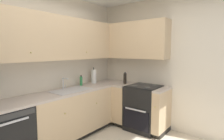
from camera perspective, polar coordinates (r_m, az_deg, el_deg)
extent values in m
cube|color=beige|center=(3.38, -21.98, 0.93)|extent=(3.76, 0.05, 2.63)
cube|color=beige|center=(3.80, 16.76, 1.65)|extent=(0.05, 3.14, 2.63)
cube|color=black|center=(3.00, -30.57, -17.75)|extent=(0.60, 0.60, 0.85)
cube|color=#333333|center=(2.60, -28.50, -12.46)|extent=(0.55, 0.01, 0.07)
cube|color=silver|center=(2.61, -28.29, -14.00)|extent=(0.36, 0.02, 0.02)
cube|color=tan|center=(3.51, -12.77, -12.75)|extent=(1.65, 0.60, 0.76)
cube|color=black|center=(3.69, -12.92, -18.90)|extent=(1.65, 0.54, 0.09)
sphere|color=tan|center=(3.02, -14.45, -13.10)|extent=(0.02, 0.02, 0.02)
sphere|color=tan|center=(3.49, -4.81, -10.31)|extent=(0.02, 0.02, 0.02)
cube|color=#B7A89E|center=(3.40, -12.96, -6.42)|extent=(2.86, 0.60, 0.03)
cube|color=tan|center=(4.03, 4.03, -10.15)|extent=(0.60, 0.27, 0.76)
cube|color=black|center=(4.19, 4.22, -15.63)|extent=(0.54, 0.27, 0.09)
cube|color=tan|center=(3.65, 15.36, -12.10)|extent=(0.60, 0.15, 0.76)
cube|color=black|center=(3.82, 15.35, -18.03)|extent=(0.54, 0.15, 0.09)
sphere|color=tan|center=(3.33, 13.32, -11.25)|extent=(0.02, 0.02, 0.02)
cube|color=#B7A89E|center=(3.94, 4.07, -4.59)|extent=(0.60, 0.27, 0.03)
cube|color=#B7A89E|center=(3.54, 15.54, -5.99)|extent=(0.60, 0.15, 0.03)
cube|color=black|center=(3.83, 9.97, -11.52)|extent=(0.64, 0.62, 0.88)
cube|color=black|center=(3.61, 7.41, -15.25)|extent=(0.02, 0.55, 0.37)
cube|color=silver|center=(3.52, 7.27, -12.24)|extent=(0.02, 0.43, 0.02)
cube|color=black|center=(3.72, 10.10, -4.93)|extent=(0.59, 0.60, 0.01)
cube|color=black|center=(3.98, 12.18, -3.25)|extent=(0.03, 0.60, 0.15)
cylinder|color=#4C4C4C|center=(3.53, 10.99, -5.36)|extent=(0.11, 0.11, 0.01)
cylinder|color=#4C4C4C|center=(3.66, 7.17, -4.89)|extent=(0.11, 0.11, 0.01)
cylinder|color=#4C4C4C|center=(3.78, 12.94, -4.65)|extent=(0.11, 0.11, 0.01)
cylinder|color=#4C4C4C|center=(3.90, 9.30, -4.25)|extent=(0.11, 0.11, 0.01)
cube|color=tan|center=(3.35, -17.03, 9.48)|extent=(2.54, 0.32, 0.76)
sphere|color=tan|center=(2.90, -24.01, 5.00)|extent=(0.02, 0.02, 0.02)
sphere|color=tan|center=(3.57, -7.93, 5.56)|extent=(0.02, 0.02, 0.02)
cube|color=tan|center=(3.96, 6.10, 9.14)|extent=(0.32, 1.60, 0.76)
cube|color=#B7B7BC|center=(3.38, -12.64, -6.14)|extent=(0.70, 0.40, 0.01)
cube|color=gray|center=(3.39, -12.62, -6.95)|extent=(0.65, 0.36, 0.09)
cube|color=#99999E|center=(3.38, -12.62, -6.73)|extent=(0.02, 0.35, 0.06)
cylinder|color=silver|center=(3.53, -15.05, -4.00)|extent=(0.02, 0.02, 0.21)
cylinder|color=silver|center=(3.46, -14.34, -2.61)|extent=(0.02, 0.15, 0.02)
cylinder|color=silver|center=(3.58, -14.38, -5.07)|extent=(0.02, 0.02, 0.06)
cylinder|color=#338C4C|center=(3.79, -9.65, -3.40)|extent=(0.06, 0.06, 0.18)
cylinder|color=#262626|center=(3.78, -9.67, -1.82)|extent=(0.03, 0.03, 0.03)
cylinder|color=white|center=(4.01, -5.75, -2.02)|extent=(0.11, 0.11, 0.29)
cylinder|color=#3F3F3F|center=(4.01, -5.75, -1.73)|extent=(0.02, 0.02, 0.35)
cylinder|color=black|center=(3.91, 4.09, -2.71)|extent=(0.07, 0.07, 0.23)
cylinder|color=black|center=(3.90, 4.10, -0.89)|extent=(0.04, 0.04, 0.02)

